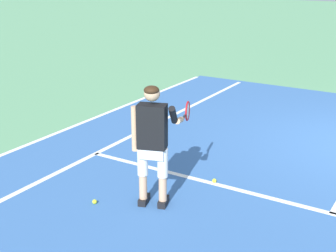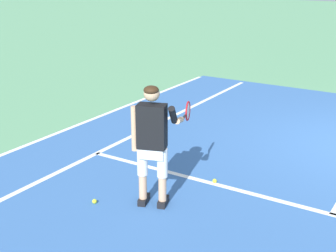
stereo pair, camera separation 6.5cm
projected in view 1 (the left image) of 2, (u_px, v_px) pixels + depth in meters
line_service at (333, 214)px, 6.28m from camera, size 8.23×0.10×0.01m
line_singles_left at (148, 128)px, 9.65m from camera, size 0.10×9.50×0.01m
line_doubles_left at (96, 117)px, 10.33m from camera, size 0.10×9.50×0.01m
tennis_player at (153, 138)px, 6.23m from camera, size 0.58×1.22×1.71m
tennis_ball_near_feet at (95, 202)px, 6.54m from camera, size 0.07×0.07×0.07m
tennis_ball_by_baseline at (214, 181)px, 7.19m from camera, size 0.07×0.07×0.07m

